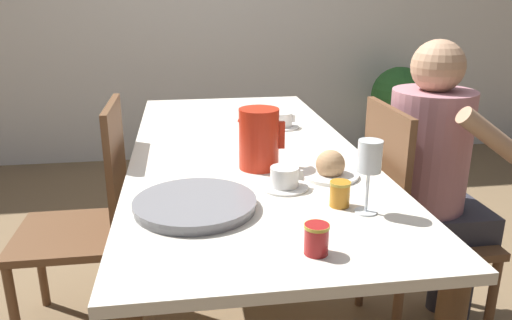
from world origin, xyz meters
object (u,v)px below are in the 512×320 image
(chair_person_side, at_px, (410,221))
(potted_plant, at_px, (399,101))
(person_seated, at_px, (435,168))
(red_pitcher, at_px, (259,138))
(serving_tray, at_px, (195,204))
(bread_plate, at_px, (330,168))
(wine_glass_water, at_px, (370,160))
(teacup_across, at_px, (282,121))
(teacup_near_person, at_px, (284,179))
(jam_jar_red, at_px, (340,193))
(chair_opposite, at_px, (89,218))
(jam_jar_amber, at_px, (316,238))

(chair_person_side, bearing_deg, potted_plant, 157.46)
(person_seated, xyz_separation_m, red_pitcher, (-0.68, -0.05, 0.16))
(chair_person_side, distance_m, person_seated, 0.22)
(serving_tray, distance_m, bread_plate, 0.49)
(wine_glass_water, bearing_deg, teacup_across, 92.91)
(wine_glass_water, relative_size, teacup_near_person, 1.38)
(serving_tray, xyz_separation_m, jam_jar_red, (0.41, -0.04, 0.03))
(bread_plate, height_order, jam_jar_red, bread_plate)
(chair_opposite, xyz_separation_m, person_seated, (1.31, -0.18, 0.20))
(teacup_near_person, xyz_separation_m, bread_plate, (0.17, 0.08, 0.00))
(teacup_near_person, xyz_separation_m, jam_jar_red, (0.13, -0.16, 0.01))
(wine_glass_water, height_order, bread_plate, wine_glass_water)
(chair_opposite, bearing_deg, jam_jar_red, -126.01)
(jam_jar_amber, distance_m, potted_plant, 3.08)
(chair_person_side, distance_m, potted_plant, 2.25)
(person_seated, height_order, wine_glass_water, person_seated)
(wine_glass_water, bearing_deg, serving_tray, 169.16)
(teacup_near_person, bearing_deg, jam_jar_red, -51.18)
(chair_opposite, relative_size, jam_jar_amber, 12.76)
(wine_glass_water, bearing_deg, person_seated, 45.84)
(red_pitcher, xyz_separation_m, potted_plant, (1.46, 2.11, -0.35))
(wine_glass_water, height_order, teacup_near_person, wine_glass_water)
(wine_glass_water, bearing_deg, bread_plate, 93.53)
(person_seated, xyz_separation_m, bread_plate, (-0.47, -0.18, 0.09))
(chair_person_side, xyz_separation_m, chair_opposite, (-1.22, 0.20, 0.00))
(chair_opposite, distance_m, serving_tray, 0.73)
(chair_opposite, xyz_separation_m, teacup_across, (0.82, 0.29, 0.28))
(person_seated, distance_m, jam_jar_amber, 0.93)
(red_pitcher, xyz_separation_m, serving_tray, (-0.23, -0.32, -0.09))
(chair_opposite, distance_m, jam_jar_amber, 1.12)
(bread_plate, bearing_deg, serving_tray, -156.18)
(teacup_across, height_order, jam_jar_red, jam_jar_red)
(jam_jar_amber, bearing_deg, bread_plate, 70.04)
(red_pitcher, bearing_deg, bread_plate, -30.05)
(serving_tray, xyz_separation_m, potted_plant, (1.69, 2.43, -0.26))
(red_pitcher, bearing_deg, jam_jar_amber, -86.28)
(wine_glass_water, bearing_deg, chair_opposite, 143.54)
(serving_tray, bearing_deg, teacup_across, 63.73)
(teacup_near_person, distance_m, bread_plate, 0.18)
(chair_opposite, relative_size, serving_tray, 2.73)
(teacup_across, height_order, jam_jar_amber, jam_jar_amber)
(red_pitcher, distance_m, teacup_near_person, 0.22)
(person_seated, height_order, potted_plant, person_seated)
(chair_opposite, relative_size, teacup_across, 6.28)
(red_pitcher, xyz_separation_m, teacup_near_person, (0.05, -0.20, -0.08))
(bread_plate, xyz_separation_m, potted_plant, (1.24, 2.23, -0.28))
(serving_tray, xyz_separation_m, bread_plate, (0.45, 0.20, 0.02))
(chair_person_side, bearing_deg, bread_plate, -68.33)
(red_pitcher, relative_size, jam_jar_red, 2.83)
(jam_jar_red, bearing_deg, wine_glass_water, -42.18)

